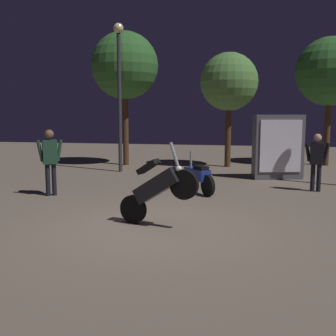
% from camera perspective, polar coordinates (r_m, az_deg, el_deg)
% --- Properties ---
extents(ground_plane, '(40.00, 40.00, 0.00)m').
position_cam_1_polar(ground_plane, '(7.89, -1.85, -8.23)').
color(ground_plane, '#756656').
extents(motorcycle_black_foreground, '(1.62, 0.55, 1.63)m').
position_cam_1_polar(motorcycle_black_foreground, '(7.76, -1.49, -2.84)').
color(motorcycle_black_foreground, black).
rests_on(motorcycle_black_foreground, ground_plane).
extents(motorcycle_blue_parked_left, '(1.09, 1.37, 1.11)m').
position_cam_1_polar(motorcycle_blue_parked_left, '(11.15, 4.10, -1.21)').
color(motorcycle_blue_parked_left, black).
rests_on(motorcycle_blue_parked_left, ground_plane).
extents(person_rider_beside, '(0.61, 0.44, 1.73)m').
position_cam_1_polar(person_rider_beside, '(11.07, -16.13, 1.58)').
color(person_rider_beside, black).
rests_on(person_rider_beside, ground_plane).
extents(person_bystander_far, '(0.66, 0.27, 1.60)m').
position_cam_1_polar(person_bystander_far, '(11.94, 20.03, 1.39)').
color(person_bystander_far, black).
rests_on(person_bystander_far, ground_plane).
extents(streetlamp_near, '(0.36, 0.36, 5.31)m').
position_cam_1_polar(streetlamp_near, '(15.14, -6.82, 12.14)').
color(streetlamp_near, '#38383D').
rests_on(streetlamp_near, ground_plane).
extents(tree_left_bg, '(2.27, 2.27, 4.51)m').
position_cam_1_polar(tree_left_bg, '(16.61, 8.50, 11.74)').
color(tree_left_bg, '#4C331E').
rests_on(tree_left_bg, ground_plane).
extents(tree_center_bg, '(2.74, 2.74, 5.18)m').
position_cam_1_polar(tree_center_bg, '(18.08, 21.68, 12.35)').
color(tree_center_bg, '#4C331E').
rests_on(tree_center_bg, ground_plane).
extents(tree_right_bg, '(2.72, 2.72, 5.42)m').
position_cam_1_polar(tree_right_bg, '(17.15, -6.05, 13.96)').
color(tree_right_bg, '#4C331E').
rests_on(tree_right_bg, ground_plane).
extents(kiosk_billboard, '(1.67, 0.89, 2.10)m').
position_cam_1_polar(kiosk_billboard, '(13.87, 15.09, 2.85)').
color(kiosk_billboard, '#595960').
rests_on(kiosk_billboard, ground_plane).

